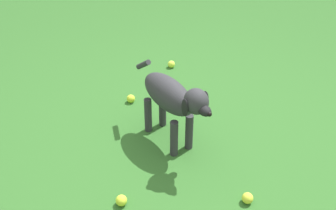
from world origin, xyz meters
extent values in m
plane|color=#2D6026|center=(0.00, 0.00, 0.00)|extent=(14.00, 14.00, 0.00)
ellipsoid|color=#2D2D33|center=(-0.19, 0.13, 0.37)|extent=(0.32, 0.53, 0.22)
cylinder|color=#2D2D33|center=(-0.09, -0.01, 0.13)|extent=(0.05, 0.05, 0.26)
cylinder|color=#2D2D33|center=(-0.21, -0.04, 0.13)|extent=(0.05, 0.05, 0.26)
cylinder|color=#2D2D33|center=(-0.18, 0.30, 0.13)|extent=(0.05, 0.05, 0.26)
cylinder|color=#2D2D33|center=(-0.30, 0.26, 0.13)|extent=(0.05, 0.05, 0.26)
ellipsoid|color=#2D2D33|center=(-0.11, -0.16, 0.47)|extent=(0.18, 0.19, 0.16)
ellipsoid|color=black|center=(-0.09, -0.23, 0.45)|extent=(0.10, 0.13, 0.06)
sphere|color=black|center=(-0.08, -0.28, 0.45)|extent=(0.03, 0.03, 0.03)
ellipsoid|color=black|center=(-0.04, -0.13, 0.45)|extent=(0.04, 0.06, 0.12)
ellipsoid|color=black|center=(-0.19, -0.17, 0.45)|extent=(0.04, 0.06, 0.12)
cylinder|color=#2D2D33|center=(-0.28, 0.42, 0.46)|extent=(0.08, 0.16, 0.13)
sphere|color=#C6DD35|center=(-0.64, -0.37, 0.03)|extent=(0.07, 0.07, 0.07)
sphere|color=#CAD53A|center=(0.05, -0.58, 0.03)|extent=(0.07, 0.07, 0.07)
sphere|color=#C7E440|center=(0.17, 1.12, 0.03)|extent=(0.07, 0.07, 0.07)
sphere|color=#C5DC35|center=(-0.33, 0.67, 0.03)|extent=(0.07, 0.07, 0.07)
camera|label=1|loc=(-0.88, -1.95, 1.74)|focal=42.21mm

